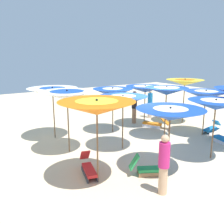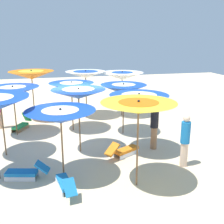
{
  "view_description": "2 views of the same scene",
  "coord_description": "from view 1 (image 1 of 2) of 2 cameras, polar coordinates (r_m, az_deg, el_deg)",
  "views": [
    {
      "loc": [
        -6.8,
        -7.42,
        3.69
      ],
      "look_at": [
        -1.21,
        0.92,
        1.36
      ],
      "focal_mm": 38.63,
      "sensor_mm": 36.0,
      "label": 1
    },
    {
      "loc": [
        10.39,
        -0.95,
        4.09
      ],
      "look_at": [
        1.41,
        1.23,
        1.51
      ],
      "focal_mm": 43.05,
      "sensor_mm": 36.0,
      "label": 2
    }
  ],
  "objects": [
    {
      "name": "beach_umbrella_0",
      "position": [
        6.77,
        -3.61,
        1.03
      ],
      "size": [
        2.21,
        2.21,
        2.53
      ],
      "color": "brown",
      "rests_on": "ground"
    },
    {
      "name": "beachgoer_0",
      "position": [
        6.73,
        12.17,
        -11.84
      ],
      "size": [
        0.3,
        0.3,
        1.7
      ],
      "rotation": [
        0.0,
        0.0,
        4.75
      ],
      "color": "#D8A87F",
      "rests_on": "ground"
    },
    {
      "name": "beach_umbrella_7",
      "position": [
        12.04,
        21.33,
        3.77
      ],
      "size": [
        2.0,
        2.0,
        2.18
      ],
      "color": "brown",
      "rests_on": "ground"
    },
    {
      "name": "beach_umbrella_4",
      "position": [
        9.23,
        -10.58,
        3.91
      ],
      "size": [
        2.05,
        2.05,
        2.48
      ],
      "color": "brown",
      "rests_on": "ground"
    },
    {
      "name": "lounger_4",
      "position": [
        12.98,
        9.98,
        -2.7
      ],
      "size": [
        0.99,
        1.41,
        0.6
      ],
      "rotation": [
        0.0,
        0.0,
        8.35
      ],
      "color": "silver",
      "rests_on": "ground"
    },
    {
      "name": "beach_umbrella_11",
      "position": [
        13.9,
        16.87,
        6.72
      ],
      "size": [
        2.03,
        2.03,
        2.51
      ],
      "color": "brown",
      "rests_on": "ground"
    },
    {
      "name": "lounger_1",
      "position": [
        7.92,
        -5.58,
        -13.08
      ],
      "size": [
        0.67,
        1.36,
        0.64
      ],
      "rotation": [
        0.0,
        0.0,
        4.43
      ],
      "color": "#333338",
      "rests_on": "ground"
    },
    {
      "name": "lounger_0",
      "position": [
        11.64,
        24.48,
        -5.6
      ],
      "size": [
        0.68,
        1.35,
        0.54
      ],
      "rotation": [
        0.0,
        0.0,
        4.46
      ],
      "color": "silver",
      "rests_on": "ground"
    },
    {
      "name": "beach_umbrella_8",
      "position": [
        11.05,
        -13.87,
        4.62
      ],
      "size": [
        2.22,
        2.22,
        2.39
      ],
      "color": "brown",
      "rests_on": "ground"
    },
    {
      "name": "beach_umbrella_9",
      "position": [
        11.68,
        0.18,
        4.6
      ],
      "size": [
        1.95,
        1.95,
        2.23
      ],
      "color": "brown",
      "rests_on": "ground"
    },
    {
      "name": "ground",
      "position": [
        10.72,
        8.2,
        -7.31
      ],
      "size": [
        36.4,
        36.4,
        0.04
      ],
      "primitive_type": "cube",
      "color": "beige"
    },
    {
      "name": "lounger_3",
      "position": [
        12.97,
        22.48,
        -3.57
      ],
      "size": [
        1.34,
        0.53,
        0.55
      ],
      "rotation": [
        0.0,
        0.0,
        9.59
      ],
      "color": "silver",
      "rests_on": "ground"
    },
    {
      "name": "beach_umbrella_10",
      "position": [
        12.9,
        7.86,
        5.4
      ],
      "size": [
        2.09,
        2.09,
        2.22
      ],
      "color": "brown",
      "rests_on": "ground"
    },
    {
      "name": "beach_umbrella_1",
      "position": [
        7.73,
        13.61,
        -0.52
      ],
      "size": [
        2.16,
        2.16,
        2.17
      ],
      "color": "brown",
      "rests_on": "ground"
    },
    {
      "name": "lounger_2",
      "position": [
        7.92,
        8.6,
        -13.1
      ],
      "size": [
        1.17,
        0.86,
        0.7
      ],
      "rotation": [
        0.0,
        0.0,
        5.77
      ],
      "color": "olive",
      "rests_on": "ground"
    },
    {
      "name": "beach_umbrella_2",
      "position": [
        9.24,
        23.36,
        1.56
      ],
      "size": [
        1.94,
        1.94,
        2.24
      ],
      "color": "brown",
      "rests_on": "ground"
    },
    {
      "name": "beachgoer_1",
      "position": [
        14.81,
        8.98,
        2.09
      ],
      "size": [
        0.3,
        0.3,
        1.73
      ],
      "rotation": [
        0.0,
        0.0,
        6.28
      ],
      "color": "beige",
      "rests_on": "ground"
    },
    {
      "name": "beach_umbrella_6",
      "position": [
        11.04,
        12.79,
        4.87
      ],
      "size": [
        1.91,
        1.91,
        2.41
      ],
      "color": "brown",
      "rests_on": "ground"
    },
    {
      "name": "beach_umbrella_5",
      "position": [
        9.45,
        2.6,
        2.79
      ],
      "size": [
        1.96,
        1.96,
        2.24
      ],
      "color": "brown",
      "rests_on": "ground"
    },
    {
      "name": "beachgoer_2",
      "position": [
        13.49,
        5.3,
        1.34
      ],
      "size": [
        0.3,
        0.3,
        1.82
      ],
      "rotation": [
        0.0,
        0.0,
        2.99
      ],
      "color": "#A3704C",
      "rests_on": "ground"
    }
  ]
}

